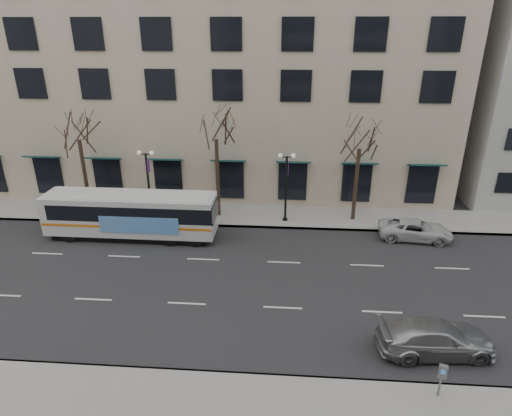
# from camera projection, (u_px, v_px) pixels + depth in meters

# --- Properties ---
(ground) EXTENTS (160.00, 160.00, 0.00)m
(ground) POSITION_uv_depth(u_px,v_px,m) (196.00, 279.00, 24.33)
(ground) COLOR black
(ground) RESTS_ON ground
(sidewalk_far) EXTENTS (80.00, 4.00, 0.15)m
(sidewalk_far) POSITION_uv_depth(u_px,v_px,m) (285.00, 217.00, 32.23)
(sidewalk_far) COLOR gray
(sidewalk_far) RESTS_ON ground
(building_hotel) EXTENTS (40.00, 20.00, 24.00)m
(building_hotel) POSITION_uv_depth(u_px,v_px,m) (213.00, 42.00, 39.06)
(building_hotel) COLOR tan
(building_hotel) RESTS_ON ground
(tree_far_left) EXTENTS (3.60, 3.60, 8.34)m
(tree_far_left) POSITION_uv_depth(u_px,v_px,m) (77.00, 127.00, 30.46)
(tree_far_left) COLOR black
(tree_far_left) RESTS_ON ground
(tree_far_mid) EXTENTS (3.60, 3.60, 8.55)m
(tree_far_mid) POSITION_uv_depth(u_px,v_px,m) (216.00, 126.00, 29.71)
(tree_far_mid) COLOR black
(tree_far_mid) RESTS_ON ground
(tree_far_right) EXTENTS (3.60, 3.60, 8.06)m
(tree_far_right) POSITION_uv_depth(u_px,v_px,m) (361.00, 135.00, 29.23)
(tree_far_right) COLOR black
(tree_far_right) RESTS_ON ground
(lamp_post_left) EXTENTS (1.22, 0.45, 5.21)m
(lamp_post_left) POSITION_uv_depth(u_px,v_px,m) (148.00, 181.00, 31.04)
(lamp_post_left) COLOR black
(lamp_post_left) RESTS_ON ground
(lamp_post_right) EXTENTS (1.22, 0.45, 5.21)m
(lamp_post_right) POSITION_uv_depth(u_px,v_px,m) (286.00, 184.00, 30.37)
(lamp_post_right) COLOR black
(lamp_post_right) RESTS_ON ground
(city_bus) EXTENTS (11.47, 2.61, 3.11)m
(city_bus) POSITION_uv_depth(u_px,v_px,m) (132.00, 214.00, 28.66)
(city_bus) COLOR silver
(city_bus) RESTS_ON ground
(silver_car) EXTENTS (5.25, 2.52, 1.48)m
(silver_car) POSITION_uv_depth(u_px,v_px,m) (436.00, 338.00, 18.65)
(silver_car) COLOR #9FA2A7
(silver_car) RESTS_ON ground
(white_pickup) EXTENTS (4.98, 2.65, 1.33)m
(white_pickup) POSITION_uv_depth(u_px,v_px,m) (415.00, 230.00, 28.80)
(white_pickup) COLOR #BDBDBD
(white_pickup) RESTS_ON ground
(pay_station) EXTENTS (0.36, 0.28, 1.45)m
(pay_station) POSITION_uv_depth(u_px,v_px,m) (442.00, 374.00, 16.09)
(pay_station) COLOR slate
(pay_station) RESTS_ON sidewalk_near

